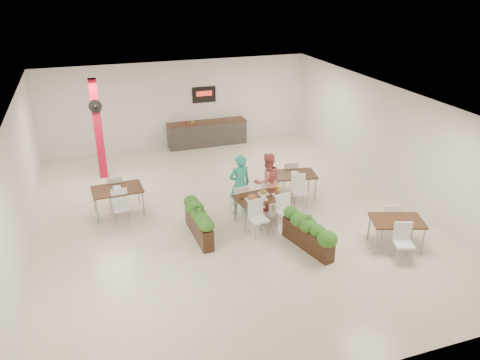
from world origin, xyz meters
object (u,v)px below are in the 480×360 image
at_px(planter_left, 199,219).
at_px(side_table_b, 294,177).
at_px(red_column, 98,128).
at_px(diner_man, 240,185).
at_px(diner_woman, 267,182).
at_px(service_counter, 207,133).
at_px(main_table, 262,200).
at_px(planter_right, 308,231).
at_px(side_table_a, 117,192).
at_px(side_table_c, 397,224).

relative_size(planter_left, side_table_b, 1.05).
distance_m(red_column, diner_man, 5.16).
relative_size(red_column, diner_woman, 1.92).
distance_m(service_counter, side_table_b, 5.38).
bearing_deg(service_counter, main_table, -91.92).
bearing_deg(red_column, service_counter, 25.00).
xyz_separation_m(service_counter, planter_right, (0.36, -7.91, -0.01)).
bearing_deg(main_table, red_column, 130.35).
xyz_separation_m(main_table, diner_woman, (0.41, 0.66, 0.20)).
distance_m(side_table_a, side_table_c, 7.28).
bearing_deg(main_table, diner_woman, 58.04).
distance_m(planter_right, side_table_c, 2.12).
height_order(diner_man, side_table_b, diner_man).
distance_m(red_column, side_table_a, 2.94).
bearing_deg(planter_left, side_table_c, -24.72).
height_order(red_column, side_table_b, red_column).
distance_m(service_counter, diner_man, 5.71).
xyz_separation_m(diner_woman, planter_left, (-2.18, -0.87, -0.34)).
bearing_deg(main_table, planter_right, -70.28).
xyz_separation_m(diner_woman, side_table_a, (-3.96, 1.05, -0.19)).
xyz_separation_m(planter_left, side_table_c, (4.35, -2.00, 0.14)).
bearing_deg(service_counter, planter_right, -87.41).
relative_size(red_column, side_table_b, 1.92).
bearing_deg(side_table_b, side_table_c, -60.62).
bearing_deg(diner_woman, side_table_a, -20.81).
relative_size(service_counter, side_table_b, 1.80).
distance_m(main_table, side_table_c, 3.41).
distance_m(red_column, side_table_c, 9.28).
height_order(red_column, diner_woman, red_column).
bearing_deg(side_table_c, planter_left, 173.89).
xyz_separation_m(side_table_a, side_table_c, (6.14, -3.92, -0.01)).
xyz_separation_m(planter_right, side_table_b, (0.88, 2.68, 0.15)).
height_order(main_table, planter_right, main_table).
bearing_deg(red_column, main_table, -49.65).
height_order(planter_left, side_table_c, side_table_c).
xyz_separation_m(service_counter, diner_man, (-0.60, -5.67, 0.37)).
height_order(main_table, side_table_c, same).
relative_size(service_counter, planter_right, 1.77).
relative_size(diner_man, side_table_a, 1.05).
bearing_deg(planter_left, side_table_b, 22.12).
xyz_separation_m(red_column, planter_right, (4.36, -6.05, -1.16)).
height_order(side_table_b, side_table_c, same).
xyz_separation_m(diner_man, side_table_b, (1.84, 0.44, -0.23)).
relative_size(main_table, diner_man, 1.01).
relative_size(planter_left, side_table_a, 1.07).
relative_size(red_column, planter_right, 1.89).
bearing_deg(diner_man, side_table_b, -172.63).
height_order(planter_left, side_table_b, side_table_b).
xyz_separation_m(diner_man, planter_left, (-1.38, -0.87, -0.37)).
bearing_deg(main_table, side_table_b, 37.07).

